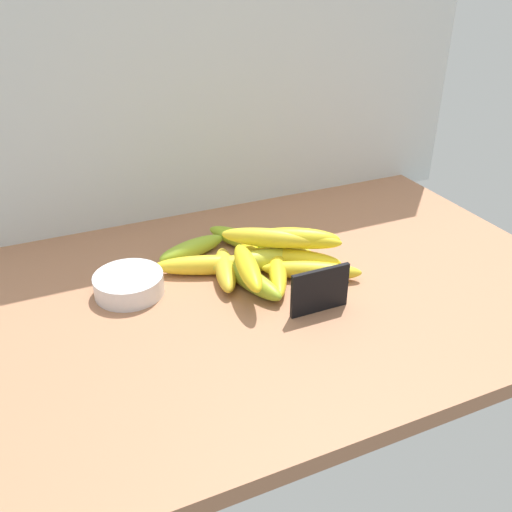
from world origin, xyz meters
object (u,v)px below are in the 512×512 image
Objects in this scene: banana_3 at (262,260)px; banana_7 at (289,258)px; chalkboard_sign at (320,292)px; banana_2 at (249,252)px; fruit_bowl at (129,284)px; banana_5 at (252,281)px; banana_6 at (192,249)px; banana_13 at (294,239)px; banana_0 at (311,270)px; banana_9 at (248,241)px; banana_12 at (266,238)px; banana_10 at (248,268)px; banana_4 at (279,267)px; banana_11 at (296,238)px; banana_8 at (207,265)px; banana_1 at (225,270)px.

banana_3 is 5.45cm from banana_7.
banana_2 is at bearing 100.23° from chalkboard_sign.
fruit_bowl is 0.83× the size of banana_5.
chalkboard_sign is at bearing -53.48° from banana_5.
banana_7 reaches higher than fruit_bowl.
banana_3 is 1.38× the size of banana_6.
banana_7 is 4.02cm from banana_13.
banana_0 is at bearing -43.86° from banana_3.
banana_12 is (0.80, -7.45, 4.14)cm from banana_9.
banana_10 is at bearing -131.95° from banana_12.
banana_12 is at bearing -83.89° from banana_9.
banana_5 is 0.81× the size of banana_13.
banana_0 is 1.18× the size of banana_10.
fruit_bowl is at bearing 175.20° from banana_3.
banana_5 is at bearing -154.54° from banana_13.
banana_4 is 6.70cm from banana_11.
banana_3 is at bearing 172.41° from banana_13.
banana_4 is at bearing -25.99° from banana_8.
banana_12 is (9.26, 1.31, 4.16)cm from banana_1.
fruit_bowl is at bearing -174.43° from banana_2.
banana_4 is 3.68cm from banana_7.
chalkboard_sign is 16.31cm from banana_11.
banana_0 is 0.91× the size of banana_3.
chalkboard_sign is at bearing -56.58° from banana_1.
chalkboard_sign reaches higher than banana_8.
banana_5 is 12.94cm from banana_13.
banana_6 is (14.89, 8.35, -0.04)cm from fruit_bowl.
banana_0 is at bearing -55.66° from banana_2.
banana_8 is (-15.73, 4.36, -0.08)cm from banana_7.
banana_7 is at bearing 82.33° from chalkboard_sign.
banana_3 is 7.41cm from banana_13.
banana_13 reaches higher than fruit_bowl.
banana_12 reaches higher than fruit_bowl.
banana_5 is 0.89× the size of banana_11.
fruit_bowl and banana_5 have the same top height.
banana_13 is at bearing 28.60° from banana_4.
banana_5 is 11.06cm from banana_7.
banana_7 reaches higher than banana_2.
banana_11 is (7.37, -5.74, 4.32)cm from banana_2.
banana_2 is at bearing 65.44° from banana_10.
chalkboard_sign is at bearing -79.77° from banana_2.
banana_11 is at bearing -3.77° from banana_1.
fruit_bowl reaches higher than banana_2.
banana_3 reaches higher than banana_0.
banana_11 reaches higher than banana_4.
banana_2 is 0.98× the size of banana_7.
banana_10 is 14.00cm from banana_13.
chalkboard_sign is 0.54× the size of banana_7.
banana_1 is 13.19cm from banana_7.
banana_1 is (-15.00, 6.69, 0.13)cm from banana_0.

